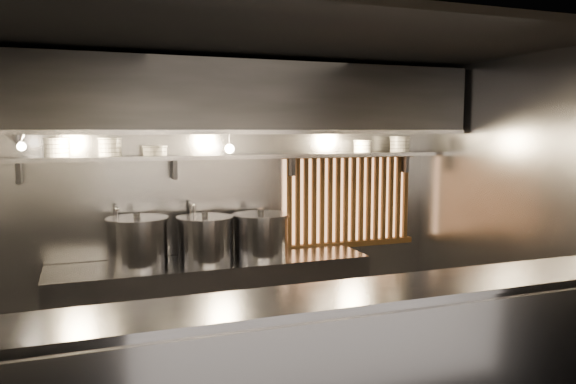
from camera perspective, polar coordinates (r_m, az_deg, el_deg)
ceiling at (r=4.33m, az=-0.62°, el=15.12°), size 4.50×4.50×0.00m
wall_back at (r=5.76m, az=-5.68°, el=-1.08°), size 4.50×0.00×4.50m
wall_right at (r=5.52m, az=21.97°, el=-1.84°), size 0.00×3.00×3.00m
serving_counter at (r=3.74m, az=4.70°, el=-18.58°), size 4.50×0.56×1.13m
cooking_bench at (r=5.54m, az=-7.63°, el=-11.48°), size 3.00×0.70×0.90m
bowl_shelf at (r=5.54m, az=-5.26°, el=3.62°), size 4.40×0.34×0.04m
exhaust_hood at (r=5.33m, az=-4.69°, el=9.37°), size 4.40×0.81×0.65m
wood_screen at (r=6.17m, az=6.19°, el=-0.78°), size 1.56×0.09×1.04m
faucet_left at (r=5.46m, az=-17.07°, el=-2.72°), size 0.04×0.30×0.50m
faucet_right at (r=5.54m, az=-9.82°, el=-2.40°), size 0.04×0.30×0.50m
heat_lamp at (r=4.89m, az=-25.79°, el=4.86°), size 0.25×0.35×0.20m
pendant_bulb at (r=5.40m, az=-5.96°, el=4.41°), size 0.09×0.09×0.19m
stock_pot_left at (r=5.31m, az=-15.03°, el=-4.89°), size 0.65×0.65×0.49m
stock_pot_mid at (r=5.38m, az=-8.41°, el=-4.71°), size 0.66×0.66×0.47m
stock_pot_right at (r=5.54m, az=-2.78°, el=-4.36°), size 0.67×0.67×0.46m
bowl_stack_0 at (r=5.35m, az=-22.44°, el=4.20°), size 0.23×0.23×0.17m
bowl_stack_1 at (r=5.35m, az=-17.62°, el=4.38°), size 0.22×0.22×0.17m
bowl_stack_2 at (r=5.39m, az=-13.37°, el=4.11°), size 0.24×0.24×0.09m
bowl_stack_3 at (r=6.05m, az=7.56°, el=4.63°), size 0.20×0.20×0.13m
bowl_stack_4 at (r=6.28m, az=11.29°, el=4.79°), size 0.23×0.23×0.17m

